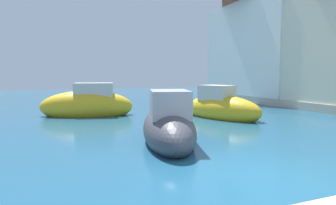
% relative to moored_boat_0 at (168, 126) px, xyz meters
% --- Properties ---
extents(ground, '(80.00, 80.00, 0.00)m').
position_rel_moored_boat_0_xyz_m(ground, '(0.55, -3.77, -0.50)').
color(ground, '#1E5170').
extents(moored_boat_0, '(2.79, 4.91, 1.98)m').
position_rel_moored_boat_0_xyz_m(moored_boat_0, '(0.00, 0.00, 0.00)').
color(moored_boat_0, '#3F3F47').
rests_on(moored_boat_0, ground).
extents(moored_boat_3, '(3.03, 4.57, 1.94)m').
position_rel_moored_boat_0_xyz_m(moored_boat_3, '(4.36, 3.86, -0.00)').
color(moored_boat_3, gold).
rests_on(moored_boat_3, ground).
extents(moored_boat_4, '(5.04, 2.94, 2.08)m').
position_rel_moored_boat_0_xyz_m(moored_boat_4, '(-1.67, 7.24, 0.04)').
color(moored_boat_4, gold).
rests_on(moored_boat_4, ground).
extents(waterfront_building_annex, '(6.40, 10.05, 8.53)m').
position_rel_moored_boat_0_xyz_m(waterfront_building_annex, '(13.55, 11.49, 4.32)').
color(waterfront_building_annex, white).
rests_on(waterfront_building_annex, quay_promenade).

